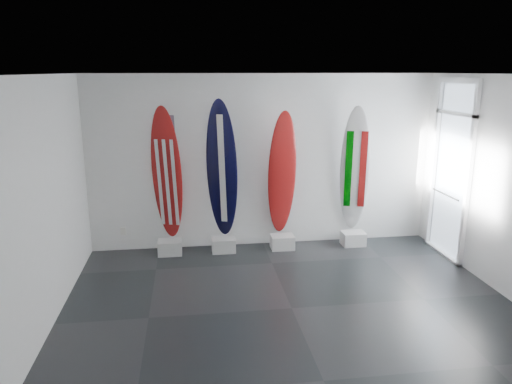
{
  "coord_description": "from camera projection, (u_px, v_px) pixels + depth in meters",
  "views": [
    {
      "loc": [
        -1.26,
        -5.64,
        3.04
      ],
      "look_at": [
        -0.28,
        1.4,
        1.24
      ],
      "focal_mm": 33.74,
      "sensor_mm": 36.0,
      "label": 1
    }
  ],
  "objects": [
    {
      "name": "display_block_swiss",
      "position": [
        282.0,
        242.0,
        8.44
      ],
      "size": [
        0.4,
        0.3,
        0.24
      ],
      "primitive_type": "cube",
      "color": "silver",
      "rests_on": "floor"
    },
    {
      "name": "display_block_italy",
      "position": [
        353.0,
        239.0,
        8.61
      ],
      "size": [
        0.4,
        0.3,
        0.24
      ],
      "primitive_type": "cube",
      "color": "silver",
      "rests_on": "floor"
    },
    {
      "name": "surfboard_usa",
      "position": [
        167.0,
        174.0,
        7.96
      ],
      "size": [
        0.59,
        0.47,
        2.28
      ],
      "primitive_type": "ellipsoid",
      "rotation": [
        0.11,
        0.0,
        -0.31
      ],
      "color": "maroon",
      "rests_on": "display_block_usa"
    },
    {
      "name": "ceiling",
      "position": [
        296.0,
        74.0,
        5.6
      ],
      "size": [
        6.0,
        6.0,
        0.0
      ],
      "primitive_type": "plane",
      "rotation": [
        3.14,
        0.0,
        0.0
      ],
      "color": "white",
      "rests_on": "wall_back"
    },
    {
      "name": "wall_back",
      "position": [
        263.0,
        162.0,
        8.37
      ],
      "size": [
        6.0,
        0.0,
        6.0
      ],
      "primitive_type": "plane",
      "rotation": [
        1.57,
        0.0,
        0.0
      ],
      "color": "silver",
      "rests_on": "ground"
    },
    {
      "name": "surfboard_navy",
      "position": [
        222.0,
        170.0,
        8.07
      ],
      "size": [
        0.61,
        0.48,
        2.38
      ],
      "primitive_type": "ellipsoid",
      "rotation": [
        0.09,
        0.0,
        -0.37
      ],
      "color": "black",
      "rests_on": "display_block_navy"
    },
    {
      "name": "glass_door",
      "position": [
        451.0,
        172.0,
        7.87
      ],
      "size": [
        0.12,
        1.16,
        2.85
      ],
      "primitive_type": null,
      "color": "white",
      "rests_on": "floor"
    },
    {
      "name": "display_block_navy",
      "position": [
        224.0,
        245.0,
        8.3
      ],
      "size": [
        0.4,
        0.3,
        0.24
      ],
      "primitive_type": "cube",
      "color": "silver",
      "rests_on": "floor"
    },
    {
      "name": "wall_left",
      "position": [
        40.0,
        208.0,
        5.56
      ],
      "size": [
        0.0,
        5.0,
        5.0
      ],
      "primitive_type": "plane",
      "rotation": [
        1.57,
        0.0,
        1.57
      ],
      "color": "silver",
      "rests_on": "ground"
    },
    {
      "name": "wall_outlet",
      "position": [
        123.0,
        231.0,
        8.3
      ],
      "size": [
        0.09,
        0.02,
        0.13
      ],
      "primitive_type": "cube",
      "color": "silver",
      "rests_on": "wall_back"
    },
    {
      "name": "wall_front",
      "position": [
        366.0,
        285.0,
        3.57
      ],
      "size": [
        6.0,
        0.0,
        6.0
      ],
      "primitive_type": "plane",
      "rotation": [
        -1.57,
        0.0,
        0.0
      ],
      "color": "silver",
      "rests_on": "ground"
    },
    {
      "name": "surfboard_italy",
      "position": [
        355.0,
        170.0,
        8.4
      ],
      "size": [
        0.59,
        0.49,
        2.25
      ],
      "primitive_type": "ellipsoid",
      "rotation": [
        0.12,
        0.0,
        -0.29
      ],
      "color": "silver",
      "rests_on": "display_block_italy"
    },
    {
      "name": "surfboard_swiss",
      "position": [
        282.0,
        174.0,
        8.24
      ],
      "size": [
        0.52,
        0.38,
        2.18
      ],
      "primitive_type": "ellipsoid",
      "rotation": [
        0.12,
        0.0,
        0.08
      ],
      "color": "maroon",
      "rests_on": "display_block_swiss"
    },
    {
      "name": "display_block_usa",
      "position": [
        170.0,
        247.0,
        8.18
      ],
      "size": [
        0.4,
        0.3,
        0.24
      ],
      "primitive_type": "cube",
      "color": "silver",
      "rests_on": "floor"
    },
    {
      "name": "floor",
      "position": [
        292.0,
        308.0,
        6.33
      ],
      "size": [
        6.0,
        6.0,
        0.0
      ],
      "primitive_type": "plane",
      "color": "black",
      "rests_on": "ground"
    }
  ]
}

